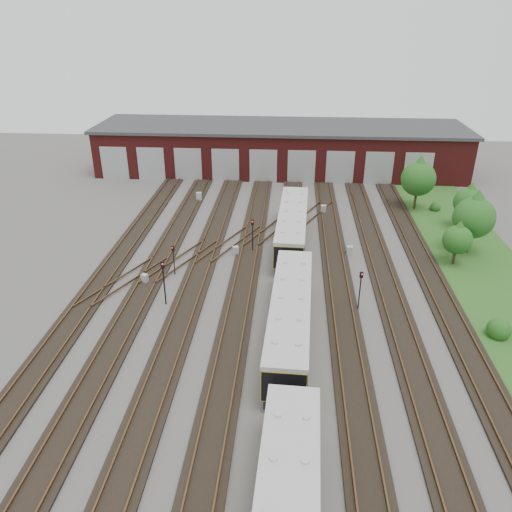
{
  "coord_description": "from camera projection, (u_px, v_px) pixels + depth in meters",
  "views": [
    {
      "loc": [
        1.8,
        -29.86,
        20.75
      ],
      "look_at": [
        -1.01,
        7.8,
        2.0
      ],
      "focal_mm": 35.0,
      "sensor_mm": 36.0,
      "label": 1
    }
  ],
  "objects": [
    {
      "name": "relay_cabinet_0",
      "position": [
        145.0,
        279.0,
        41.82
      ],
      "size": [
        0.64,
        0.6,
        0.85
      ],
      "primitive_type": "cube",
      "rotation": [
        0.0,
        0.0,
        -0.42
      ],
      "color": "#9C9FA1",
      "rests_on": "ground"
    },
    {
      "name": "signal_mast_3",
      "position": [
        360.0,
        286.0,
        37.35
      ],
      "size": [
        0.28,
        0.26,
        3.32
      ],
      "rotation": [
        0.0,
        0.0,
        0.31
      ],
      "color": "black",
      "rests_on": "ground"
    },
    {
      "name": "signal_mast_0",
      "position": [
        164.0,
        277.0,
        38.0
      ],
      "size": [
        0.33,
        0.31,
        3.75
      ],
      "rotation": [
        0.0,
        0.0,
        0.4
      ],
      "color": "black",
      "rests_on": "ground"
    },
    {
      "name": "tree_2",
      "position": [
        475.0,
        213.0,
        45.51
      ],
      "size": [
        3.79,
        3.79,
        6.28
      ],
      "color": "#372519",
      "rests_on": "ground"
    },
    {
      "name": "relay_cabinet_1",
      "position": [
        199.0,
        197.0,
        59.78
      ],
      "size": [
        0.72,
        0.63,
        1.07
      ],
      "primitive_type": "cube",
      "rotation": [
        0.0,
        0.0,
        0.16
      ],
      "color": "#9C9FA1",
      "rests_on": "ground"
    },
    {
      "name": "signal_mast_2",
      "position": [
        253.0,
        232.0,
        46.52
      ],
      "size": [
        0.26,
        0.25,
        3.3
      ],
      "rotation": [
        0.0,
        0.0,
        -0.08
      ],
      "color": "black",
      "rests_on": "ground"
    },
    {
      "name": "grass_verge",
      "position": [
        485.0,
        273.0,
        43.68
      ],
      "size": [
        8.0,
        55.0,
        0.05
      ],
      "primitive_type": "cube",
      "color": "#244C19",
      "rests_on": "ground"
    },
    {
      "name": "bush_2",
      "position": [
        480.0,
        226.0,
        51.25
      ],
      "size": [
        1.38,
        1.38,
        1.38
      ],
      "primitive_type": "sphere",
      "color": "#174C15",
      "rests_on": "ground"
    },
    {
      "name": "maintenance_shed",
      "position": [
        280.0,
        148.0,
        70.3
      ],
      "size": [
        51.0,
        12.5,
        6.35
      ],
      "color": "#561615",
      "rests_on": "ground"
    },
    {
      "name": "tree_1",
      "position": [
        470.0,
        199.0,
        51.07
      ],
      "size": [
        3.09,
        3.09,
        5.12
      ],
      "color": "#372519",
      "rests_on": "ground"
    },
    {
      "name": "tree_3",
      "position": [
        458.0,
        236.0,
        43.96
      ],
      "size": [
        2.58,
        2.58,
        4.28
      ],
      "color": "#372519",
      "rests_on": "ground"
    },
    {
      "name": "ground",
      "position": [
        262.0,
        329.0,
        36.02
      ],
      "size": [
        120.0,
        120.0,
        0.0
      ],
      "primitive_type": "plane",
      "color": "#4C4947",
      "rests_on": "ground"
    },
    {
      "name": "metro_train",
      "position": [
        290.0,
        317.0,
        34.05
      ],
      "size": [
        3.18,
        46.76,
        3.03
      ],
      "rotation": [
        0.0,
        0.0,
        -0.04
      ],
      "color": "black",
      "rests_on": "ground"
    },
    {
      "name": "track_network",
      "position": [
        260.0,
        323.0,
        36.51
      ],
      "size": [
        30.4,
        70.0,
        0.33
      ],
      "color": "black",
      "rests_on": "ground"
    },
    {
      "name": "bush_0",
      "position": [
        500.0,
        326.0,
        34.86
      ],
      "size": [
        1.65,
        1.65,
        1.65
      ],
      "primitive_type": "sphere",
      "color": "#174C15",
      "rests_on": "ground"
    },
    {
      "name": "relay_cabinet_3",
      "position": [
        350.0,
        251.0,
        46.65
      ],
      "size": [
        0.57,
        0.48,
        0.9
      ],
      "primitive_type": "cube",
      "rotation": [
        0.0,
        0.0,
        -0.06
      ],
      "color": "#9C9FA1",
      "rests_on": "ground"
    },
    {
      "name": "relay_cabinet_2",
      "position": [
        236.0,
        251.0,
        46.65
      ],
      "size": [
        0.64,
        0.58,
        0.88
      ],
      "primitive_type": "cube",
      "rotation": [
        0.0,
        0.0,
        0.32
      ],
      "color": "#9C9FA1",
      "rests_on": "ground"
    },
    {
      "name": "bush_1",
      "position": [
        436.0,
        206.0,
        56.91
      ],
      "size": [
        1.19,
        1.19,
        1.19
      ],
      "primitive_type": "sphere",
      "color": "#174C15",
      "rests_on": "ground"
    },
    {
      "name": "signal_mast_1",
      "position": [
        174.0,
        256.0,
        42.69
      ],
      "size": [
        0.26,
        0.25,
        2.72
      ],
      "rotation": [
        0.0,
        0.0,
        -0.39
      ],
      "color": "black",
      "rests_on": "ground"
    },
    {
      "name": "relay_cabinet_4",
      "position": [
        323.0,
        209.0,
        56.16
      ],
      "size": [
        0.63,
        0.54,
        0.97
      ],
      "primitive_type": "cube",
      "rotation": [
        0.0,
        0.0,
        -0.1
      ],
      "color": "#9C9FA1",
      "rests_on": "ground"
    },
    {
      "name": "tree_0",
      "position": [
        419.0,
        175.0,
        55.78
      ],
      "size": [
        3.85,
        3.85,
        6.38
      ],
      "color": "#372519",
      "rests_on": "ground"
    }
  ]
}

